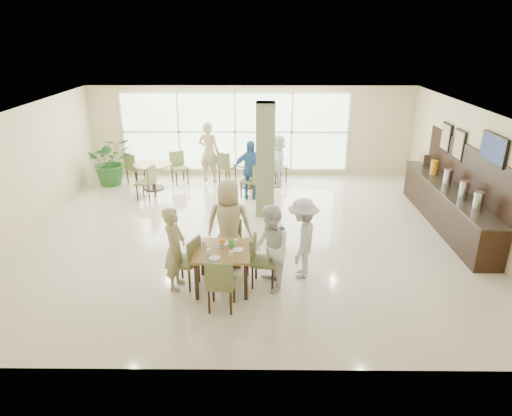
{
  "coord_description": "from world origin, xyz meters",
  "views": [
    {
      "loc": [
        0.28,
        -9.53,
        4.38
      ],
      "look_at": [
        0.2,
        -1.2,
        1.1
      ],
      "focal_mm": 32.0,
      "sensor_mm": 36.0,
      "label": 1
    }
  ],
  "objects_px": {
    "round_table_left": "(153,170)",
    "potted_plant": "(111,161)",
    "teen_far": "(229,224)",
    "buffet_counter": "(448,204)",
    "teen_right": "(271,249)",
    "round_table_right": "(251,168)",
    "main_table": "(223,254)",
    "adult_b": "(278,160)",
    "teen_standing": "(302,238)",
    "teen_left": "(175,249)",
    "adult_standing": "(209,152)",
    "adult_a": "(250,170)"
  },
  "relations": [
    {
      "from": "teen_left",
      "to": "adult_standing",
      "type": "height_order",
      "value": "adult_standing"
    },
    {
      "from": "main_table",
      "to": "adult_standing",
      "type": "xyz_separation_m",
      "value": [
        -0.89,
        6.17,
        0.26
      ]
    },
    {
      "from": "round_table_right",
      "to": "teen_far",
      "type": "bearing_deg",
      "value": -93.85
    },
    {
      "from": "teen_left",
      "to": "adult_b",
      "type": "height_order",
      "value": "adult_b"
    },
    {
      "from": "round_table_left",
      "to": "teen_far",
      "type": "height_order",
      "value": "teen_far"
    },
    {
      "from": "main_table",
      "to": "round_table_right",
      "type": "bearing_deg",
      "value": 86.07
    },
    {
      "from": "round_table_left",
      "to": "potted_plant",
      "type": "height_order",
      "value": "potted_plant"
    },
    {
      "from": "buffet_counter",
      "to": "teen_right",
      "type": "bearing_deg",
      "value": -145.82
    },
    {
      "from": "round_table_left",
      "to": "potted_plant",
      "type": "relative_size",
      "value": 0.77
    },
    {
      "from": "buffet_counter",
      "to": "potted_plant",
      "type": "bearing_deg",
      "value": 161.02
    },
    {
      "from": "round_table_right",
      "to": "potted_plant",
      "type": "relative_size",
      "value": 0.76
    },
    {
      "from": "round_table_left",
      "to": "adult_a",
      "type": "height_order",
      "value": "adult_a"
    },
    {
      "from": "round_table_right",
      "to": "adult_a",
      "type": "distance_m",
      "value": 0.99
    },
    {
      "from": "main_table",
      "to": "round_table_left",
      "type": "distance_m",
      "value": 6.0
    },
    {
      "from": "teen_left",
      "to": "adult_standing",
      "type": "distance_m",
      "value": 6.18
    },
    {
      "from": "teen_left",
      "to": "round_table_left",
      "type": "bearing_deg",
      "value": 24.3
    },
    {
      "from": "buffet_counter",
      "to": "adult_b",
      "type": "bearing_deg",
      "value": 142.6
    },
    {
      "from": "round_table_right",
      "to": "buffet_counter",
      "type": "bearing_deg",
      "value": -31.48
    },
    {
      "from": "buffet_counter",
      "to": "teen_standing",
      "type": "relative_size",
      "value": 3.04
    },
    {
      "from": "main_table",
      "to": "teen_left",
      "type": "bearing_deg",
      "value": -179.61
    },
    {
      "from": "teen_right",
      "to": "teen_standing",
      "type": "distance_m",
      "value": 0.76
    },
    {
      "from": "main_table",
      "to": "teen_right",
      "type": "relative_size",
      "value": 0.63
    },
    {
      "from": "teen_left",
      "to": "teen_far",
      "type": "height_order",
      "value": "teen_far"
    },
    {
      "from": "round_table_right",
      "to": "teen_right",
      "type": "distance_m",
      "value": 5.77
    },
    {
      "from": "teen_standing",
      "to": "adult_b",
      "type": "relative_size",
      "value": 1.0
    },
    {
      "from": "round_table_left",
      "to": "teen_left",
      "type": "height_order",
      "value": "teen_left"
    },
    {
      "from": "potted_plant",
      "to": "teen_right",
      "type": "height_order",
      "value": "teen_right"
    },
    {
      "from": "round_table_right",
      "to": "adult_b",
      "type": "height_order",
      "value": "adult_b"
    },
    {
      "from": "buffet_counter",
      "to": "teen_right",
      "type": "distance_m",
      "value": 5.12
    },
    {
      "from": "round_table_right",
      "to": "buffet_counter",
      "type": "height_order",
      "value": "buffet_counter"
    },
    {
      "from": "main_table",
      "to": "teen_far",
      "type": "relative_size",
      "value": 0.56
    },
    {
      "from": "round_table_right",
      "to": "adult_a",
      "type": "height_order",
      "value": "adult_a"
    },
    {
      "from": "potted_plant",
      "to": "round_table_right",
      "type": "bearing_deg",
      "value": -2.45
    },
    {
      "from": "round_table_left",
      "to": "potted_plant",
      "type": "distance_m",
      "value": 1.4
    },
    {
      "from": "round_table_left",
      "to": "teen_far",
      "type": "relative_size",
      "value": 0.62
    },
    {
      "from": "teen_far",
      "to": "round_table_left",
      "type": "bearing_deg",
      "value": -57.28
    },
    {
      "from": "teen_far",
      "to": "adult_b",
      "type": "xyz_separation_m",
      "value": [
        1.11,
        4.99,
        -0.12
      ]
    },
    {
      "from": "teen_left",
      "to": "teen_standing",
      "type": "xyz_separation_m",
      "value": [
        2.29,
        0.44,
        0.0
      ]
    },
    {
      "from": "adult_standing",
      "to": "teen_left",
      "type": "bearing_deg",
      "value": 112.22
    },
    {
      "from": "main_table",
      "to": "buffet_counter",
      "type": "distance_m",
      "value": 5.82
    },
    {
      "from": "round_table_right",
      "to": "potted_plant",
      "type": "distance_m",
      "value": 4.19
    },
    {
      "from": "teen_left",
      "to": "buffet_counter",
      "type": "bearing_deg",
      "value": -56.55
    },
    {
      "from": "teen_right",
      "to": "adult_standing",
      "type": "bearing_deg",
      "value": -177.38
    },
    {
      "from": "teen_right",
      "to": "adult_a",
      "type": "height_order",
      "value": "adult_a"
    },
    {
      "from": "buffet_counter",
      "to": "teen_right",
      "type": "height_order",
      "value": "buffet_counter"
    },
    {
      "from": "round_table_left",
      "to": "buffet_counter",
      "type": "relative_size",
      "value": 0.24
    },
    {
      "from": "teen_right",
      "to": "teen_standing",
      "type": "xyz_separation_m",
      "value": [
        0.6,
        0.48,
        -0.02
      ]
    },
    {
      "from": "teen_left",
      "to": "round_table_right",
      "type": "bearing_deg",
      "value": -4.32
    },
    {
      "from": "main_table",
      "to": "adult_b",
      "type": "distance_m",
      "value": 5.93
    },
    {
      "from": "teen_left",
      "to": "teen_right",
      "type": "bearing_deg",
      "value": -83.41
    }
  ]
}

